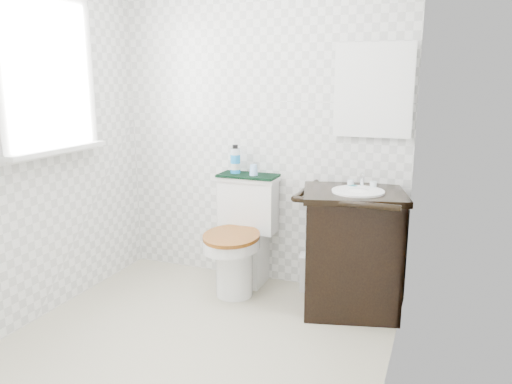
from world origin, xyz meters
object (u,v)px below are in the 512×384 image
Objects in this scene: trash_bin at (312,272)px; mouthwash_bottle at (235,160)px; toilet at (242,241)px; vanity at (352,248)px; cup at (254,170)px.

mouthwash_bottle is at bearing 179.60° from trash_bin.
mouthwash_bottle is (-0.11, 0.14, 0.58)m from toilet.
trash_bin is 1.00m from mouthwash_bottle.
vanity is (0.82, -0.06, 0.07)m from toilet.
mouthwash_bottle is 2.67× the size of cup.
trash_bin is 1.28× the size of mouthwash_bottle.
toilet is 0.56m from trash_bin.
toilet is 0.82m from vanity.
toilet is 0.89× the size of vanity.
trash_bin is at bearing 148.17° from vanity.
cup is at bearing -176.66° from trash_bin.
trash_bin is 0.87m from cup.
cup is (-0.45, -0.03, 0.74)m from trash_bin.
cup is at bearing 167.48° from vanity.
cup is at bearing 64.99° from toilet.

